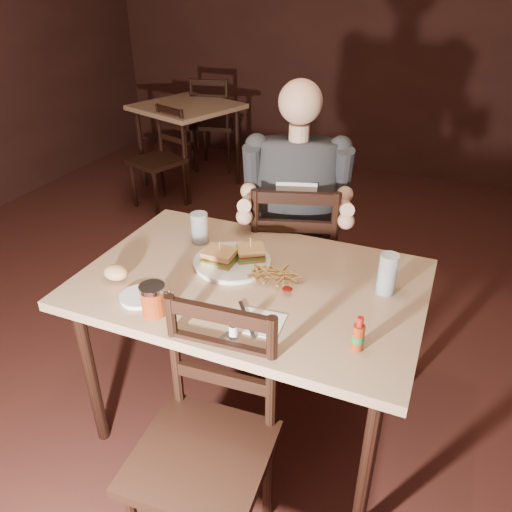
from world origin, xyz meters
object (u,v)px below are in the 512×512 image
at_px(chair_near, 201,456).
at_px(bg_chair_far, 215,123).
at_px(diner, 297,181).
at_px(glass_left, 200,228).
at_px(chair_far, 293,263).
at_px(bg_chair_near, 157,161).
at_px(dinner_plate, 232,263).
at_px(bg_table, 187,115).
at_px(syrup_dispenser, 153,300).
at_px(side_plate, 140,298).
at_px(main_table, 251,295).
at_px(hot_sauce, 359,333).
at_px(glass_right, 387,274).

bearing_deg(chair_near, bg_chair_far, 112.43).
bearing_deg(diner, glass_left, -145.47).
xyz_separation_m(chair_far, chair_near, (0.11, -1.23, -0.03)).
relative_size(chair_near, bg_chair_near, 1.10).
bearing_deg(chair_near, dinner_plate, 102.53).
relative_size(bg_table, bg_chair_near, 1.21).
xyz_separation_m(syrup_dispenser, side_plate, (-0.10, 0.06, -0.05)).
bearing_deg(bg_chair_near, bg_chair_far, 109.54).
bearing_deg(bg_chair_near, glass_left, -31.91).
xyz_separation_m(chair_far, diner, (0.01, -0.05, 0.47)).
bearing_deg(main_table, bg_chair_far, 119.41).
bearing_deg(hot_sauce, syrup_dispenser, -172.74).
height_order(main_table, bg_chair_far, bg_chair_far).
distance_m(dinner_plate, glass_left, 0.26).
xyz_separation_m(chair_near, diner, (-0.10, 1.19, 0.50)).
bearing_deg(syrup_dispenser, bg_chair_far, 113.58).
relative_size(bg_table, hot_sauce, 8.19).
bearing_deg(bg_chair_near, side_plate, -38.40).
bearing_deg(main_table, syrup_dispenser, -123.93).
bearing_deg(chair_far, hot_sauce, 102.69).
bearing_deg(dinner_plate, main_table, -32.04).
xyz_separation_m(dinner_plate, hot_sauce, (0.59, -0.32, 0.05)).
relative_size(bg_chair_near, side_plate, 5.72).
xyz_separation_m(bg_chair_far, bg_chair_near, (0.00, -1.10, -0.05)).
xyz_separation_m(main_table, side_plate, (-0.32, -0.28, 0.08)).
xyz_separation_m(bg_table, bg_chair_far, (-0.00, 0.55, -0.21)).
height_order(bg_chair_far, glass_left, bg_chair_far).
bearing_deg(diner, dinner_plate, -117.62).
relative_size(glass_left, syrup_dispenser, 1.19).
height_order(bg_table, side_plate, side_plate).
xyz_separation_m(chair_far, side_plate, (-0.29, -0.92, 0.29)).
height_order(chair_near, diner, diner).
bearing_deg(chair_far, main_table, 75.85).
relative_size(bg_chair_far, side_plate, 6.36).
distance_m(glass_left, syrup_dispenser, 0.55).
bearing_deg(bg_chair_far, hot_sauce, 111.30).
distance_m(bg_chair_far, glass_right, 3.66).
height_order(chair_far, glass_right, chair_far).
height_order(bg_chair_far, dinner_plate, bg_chair_far).
distance_m(chair_near, hot_sauce, 0.64).
bearing_deg(hot_sauce, bg_chair_far, 123.70).
height_order(bg_table, dinner_plate, dinner_plate).
xyz_separation_m(glass_right, hot_sauce, (-0.02, -0.36, -0.02)).
distance_m(bg_table, bg_chair_far, 0.59).
height_order(bg_chair_far, hot_sauce, bg_chair_far).
bearing_deg(hot_sauce, diner, 120.53).
bearing_deg(diner, bg_chair_near, 124.59).
relative_size(diner, syrup_dispenser, 7.87).
relative_size(chair_far, glass_left, 7.04).
xyz_separation_m(bg_table, dinner_plate, (1.58, -2.39, 0.10)).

